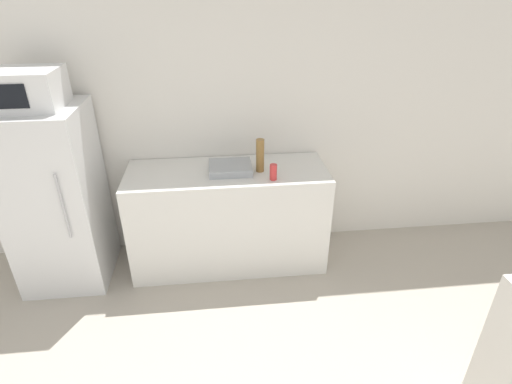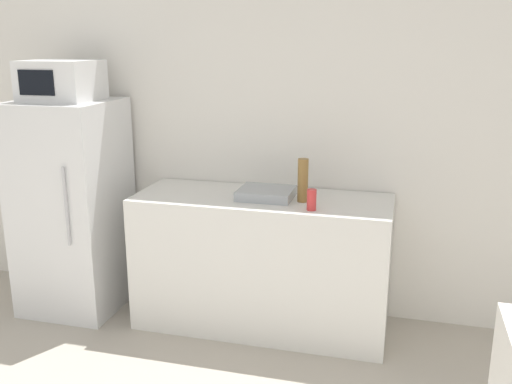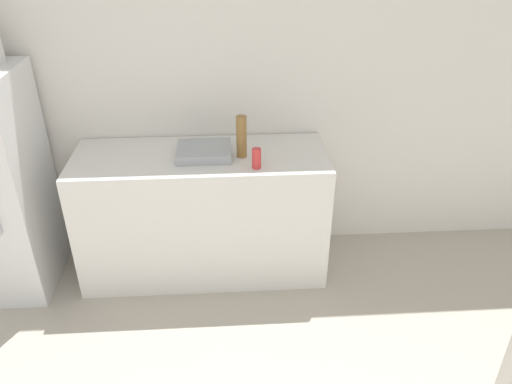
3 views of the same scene
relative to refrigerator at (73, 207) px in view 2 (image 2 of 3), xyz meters
The scene contains 7 objects.
wall_back 1.41m from the refrigerator, 18.10° to the left, with size 8.00×0.06×2.60m, color white.
refrigerator is the anchor object (origin of this frame).
microwave 0.88m from the refrigerator, 105.97° to the right, with size 0.46×0.42×0.27m.
counter 1.41m from the refrigerator, ahead, with size 1.67×0.63×0.91m, color silver.
sink_basin 1.42m from the refrigerator, ahead, with size 0.35×0.30×0.06m, color #9EA3A8.
bottle_tall 1.68m from the refrigerator, ahead, with size 0.07×0.07×0.28m, color olive.
bottle_short 1.76m from the refrigerator, ahead, with size 0.06×0.06×0.13m, color red.
Camera 2 is at (1.03, -0.66, 1.91)m, focal length 40.00 mm.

